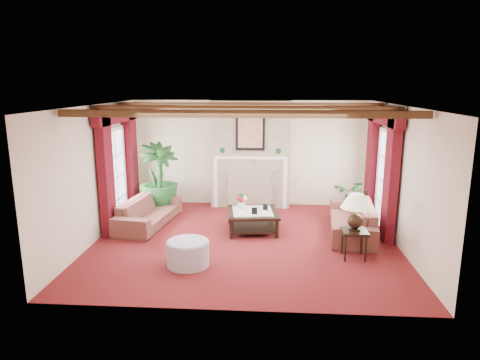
# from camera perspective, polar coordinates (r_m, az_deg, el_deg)

# --- Properties ---
(floor) EXTENTS (6.00, 6.00, 0.00)m
(floor) POSITION_cam_1_polar(r_m,az_deg,el_deg) (8.75, 0.63, -8.06)
(floor) COLOR #4E0E0D
(floor) RESTS_ON ground
(ceiling) EXTENTS (6.00, 6.00, 0.00)m
(ceiling) POSITION_cam_1_polar(r_m,az_deg,el_deg) (8.19, 0.68, 9.89)
(ceiling) COLOR white
(ceiling) RESTS_ON floor
(back_wall) EXTENTS (6.00, 0.02, 2.70)m
(back_wall) POSITION_cam_1_polar(r_m,az_deg,el_deg) (11.07, 1.47, 3.59)
(back_wall) COLOR beige
(back_wall) RESTS_ON ground
(left_wall) EXTENTS (0.02, 5.50, 2.70)m
(left_wall) POSITION_cam_1_polar(r_m,az_deg,el_deg) (9.04, -18.69, 0.85)
(left_wall) COLOR beige
(left_wall) RESTS_ON ground
(right_wall) EXTENTS (0.02, 5.50, 2.70)m
(right_wall) POSITION_cam_1_polar(r_m,az_deg,el_deg) (8.73, 20.71, 0.30)
(right_wall) COLOR beige
(right_wall) RESTS_ON ground
(ceiling_beams) EXTENTS (6.00, 3.00, 0.12)m
(ceiling_beams) POSITION_cam_1_polar(r_m,az_deg,el_deg) (8.20, 0.68, 9.47)
(ceiling_beams) COLOR #382011
(ceiling_beams) RESTS_ON ceiling
(fireplace) EXTENTS (2.00, 0.52, 2.70)m
(fireplace) POSITION_cam_1_polar(r_m,az_deg,el_deg) (10.74, 1.46, 10.55)
(fireplace) COLOR tan
(fireplace) RESTS_ON ground
(french_door_left) EXTENTS (0.10, 1.10, 2.16)m
(french_door_left) POSITION_cam_1_polar(r_m,az_deg,el_deg) (9.84, -16.64, 6.50)
(french_door_left) COLOR white
(french_door_left) RESTS_ON ground
(french_door_right) EXTENTS (0.10, 1.10, 2.16)m
(french_door_right) POSITION_cam_1_polar(r_m,az_deg,el_deg) (9.56, 19.21, 6.16)
(french_door_right) COLOR white
(french_door_right) RESTS_ON ground
(curtains_left) EXTENTS (0.20, 2.40, 2.55)m
(curtains_left) POSITION_cam_1_polar(r_m,az_deg,el_deg) (9.77, -16.19, 8.97)
(curtains_left) COLOR #470912
(curtains_left) RESTS_ON ground
(curtains_right) EXTENTS (0.20, 2.40, 2.55)m
(curtains_right) POSITION_cam_1_polar(r_m,az_deg,el_deg) (9.50, 18.75, 8.70)
(curtains_right) COLOR #470912
(curtains_right) RESTS_ON ground
(sofa_left) EXTENTS (2.27, 1.17, 0.82)m
(sofa_left) POSITION_cam_1_polar(r_m,az_deg,el_deg) (9.78, -12.12, -3.56)
(sofa_left) COLOR #3F111F
(sofa_left) RESTS_ON ground
(sofa_right) EXTENTS (2.37, 1.17, 0.86)m
(sofa_right) POSITION_cam_1_polar(r_m,az_deg,el_deg) (9.31, 14.71, -4.39)
(sofa_right) COLOR #3F111F
(sofa_right) RESTS_ON ground
(potted_palm) EXTENTS (2.65, 2.66, 0.96)m
(potted_palm) POSITION_cam_1_polar(r_m,az_deg,el_deg) (10.68, -10.69, -1.74)
(potted_palm) COLOR black
(potted_palm) RESTS_ON ground
(small_plant) EXTENTS (1.85, 1.85, 0.76)m
(small_plant) POSITION_cam_1_polar(r_m,az_deg,el_deg) (10.41, 14.88, -2.89)
(small_plant) COLOR black
(small_plant) RESTS_ON ground
(coffee_table) EXTENTS (1.19, 1.19, 0.44)m
(coffee_table) POSITION_cam_1_polar(r_m,az_deg,el_deg) (9.24, 1.66, -5.49)
(coffee_table) COLOR black
(coffee_table) RESTS_ON ground
(side_table) EXTENTS (0.57, 0.57, 0.53)m
(side_table) POSITION_cam_1_polar(r_m,az_deg,el_deg) (8.11, 14.92, -8.24)
(side_table) COLOR black
(side_table) RESTS_ON ground
(ottoman) EXTENTS (0.74, 0.74, 0.43)m
(ottoman) POSITION_cam_1_polar(r_m,az_deg,el_deg) (7.61, -6.94, -9.68)
(ottoman) COLOR #938B9E
(ottoman) RESTS_ON ground
(table_lamp) EXTENTS (0.55, 0.55, 0.69)m
(table_lamp) POSITION_cam_1_polar(r_m,az_deg,el_deg) (7.91, 15.17, -4.09)
(table_lamp) COLOR black
(table_lamp) RESTS_ON side_table
(flower_vase) EXTENTS (0.32, 0.32, 0.18)m
(flower_vase) POSITION_cam_1_polar(r_m,az_deg,el_deg) (9.36, 0.21, -3.25)
(flower_vase) COLOR silver
(flower_vase) RESTS_ON coffee_table
(book) EXTENTS (0.21, 0.08, 0.27)m
(book) POSITION_cam_1_polar(r_m,az_deg,el_deg) (8.90, 2.82, -3.82)
(book) COLOR black
(book) RESTS_ON coffee_table
(photo_frame_a) EXTENTS (0.12, 0.02, 0.16)m
(photo_frame_a) POSITION_cam_1_polar(r_m,az_deg,el_deg) (8.92, 1.94, -4.16)
(photo_frame_a) COLOR black
(photo_frame_a) RESTS_ON coffee_table
(photo_frame_b) EXTENTS (0.11, 0.06, 0.14)m
(photo_frame_b) POSITION_cam_1_polar(r_m,az_deg,el_deg) (9.23, 3.40, -3.65)
(photo_frame_b) COLOR black
(photo_frame_b) RESTS_ON coffee_table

